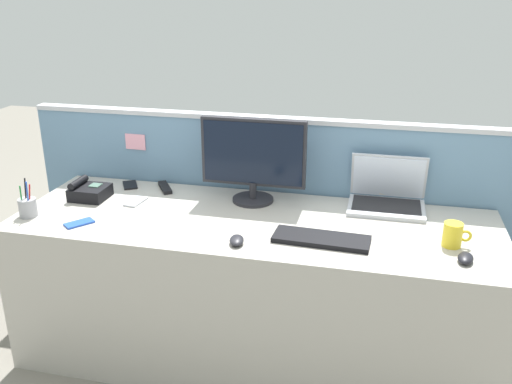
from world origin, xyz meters
The scene contains 15 objects.
ground_plane centered at (0.00, 0.00, 0.00)m, with size 10.00×10.00×0.00m, color slate.
desk centered at (0.00, 0.00, 0.37)m, with size 2.25×0.76×0.75m, color #ADA89E.
cubicle_divider centered at (0.00, 0.42, 0.57)m, with size 2.66×0.08×1.14m.
desktop_monitor centered at (-0.06, 0.24, 0.97)m, with size 0.52×0.21×0.42m.
laptop centered at (0.60, 0.31, 0.81)m, with size 0.36×0.27×0.25m.
desk_phone centered at (-0.88, 0.07, 0.78)m, with size 0.18×0.16×0.10m.
keyboard_main centered at (0.33, -0.16, 0.76)m, with size 0.41×0.15×0.02m, color black.
computer_mouse_right_hand centered at (0.91, -0.21, 0.76)m, with size 0.06×0.10×0.03m, color black.
computer_mouse_left_hand centered at (-0.01, -0.26, 0.76)m, with size 0.06×0.10×0.03m, color #232328.
pen_cup centered at (-1.04, -0.20, 0.79)m, with size 0.08×0.08×0.18m.
cell_phone_blue_case centered at (-0.76, -0.23, 0.75)m, with size 0.06×0.13×0.01m, color blue.
cell_phone_silver_slab centered at (-0.63, 0.08, 0.75)m, with size 0.07×0.13×0.01m, color #B7BAC1.
cell_phone_black_slab centered at (-0.76, 0.29, 0.75)m, with size 0.07×0.13×0.01m, color black.
tv_remote centered at (-0.55, 0.28, 0.76)m, with size 0.04×0.17×0.02m, color black.
coffee_mug centered at (0.87, -0.07, 0.80)m, with size 0.12×0.08×0.10m.
Camera 1 is at (0.55, -2.30, 1.79)m, focal length 38.98 mm.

